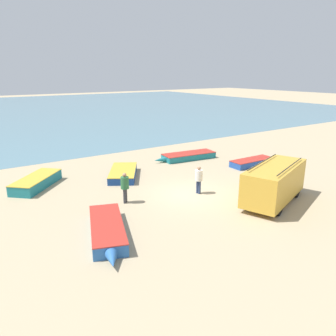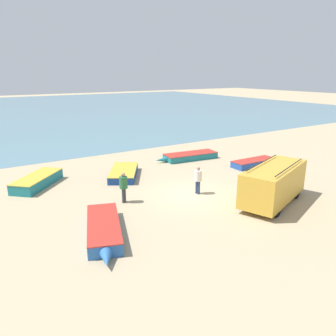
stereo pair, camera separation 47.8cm
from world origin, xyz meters
name	(u,v)px [view 1 (the left image)]	position (x,y,z in m)	size (l,w,h in m)	color
ground_plane	(190,194)	(0.00, 0.00, 0.00)	(200.00, 200.00, 0.00)	tan
sea_water	(20,111)	(0.00, 52.00, 0.00)	(120.00, 80.00, 0.01)	slate
parked_van	(275,182)	(3.12, -3.57, 1.17)	(5.55, 3.56, 2.26)	gold
fishing_rowboat_0	(123,173)	(-1.74, 5.39, 0.26)	(3.48, 4.56, 0.52)	navy
fishing_rowboat_1	(253,162)	(8.01, 2.29, 0.26)	(4.53, 1.31, 0.51)	#234CA3
fishing_rowboat_2	(187,156)	(4.83, 6.65, 0.26)	(5.52, 2.07, 0.52)	#1E757F
fishing_rowboat_3	(38,181)	(-7.20, 6.57, 0.34)	(4.02, 4.19, 0.68)	#1E757F
fishing_rowboat_4	(107,230)	(-6.26, -2.11, 0.29)	(2.78, 5.24, 0.58)	#2D66AD
fisherman_0	(199,177)	(0.48, -0.18, 1.01)	(0.44, 0.44, 1.69)	navy
fisherman_1	(125,185)	(-3.82, 0.97, 1.04)	(0.46, 0.46, 1.74)	#38383D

